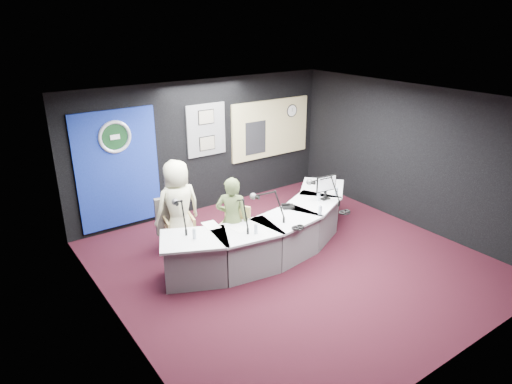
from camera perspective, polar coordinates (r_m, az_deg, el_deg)
ground at (r=8.05m, az=4.51°, el=-8.72°), size 6.00×6.00×0.00m
ceiling at (r=7.07m, az=5.17°, el=11.31°), size 6.00×6.00×0.02m
wall_back at (r=9.81m, az=-6.51°, el=5.71°), size 6.00×0.02×2.80m
wall_front at (r=5.71m, az=24.65°, el=-8.15°), size 6.00×0.02×2.80m
wall_left at (r=6.11m, az=-17.45°, el=-5.14°), size 0.02×6.00×2.80m
wall_right at (r=9.57m, az=18.80°, el=4.28°), size 0.02×6.00×2.80m
broadcast_desk at (r=8.22m, az=1.87°, el=-5.01°), size 4.50×1.90×0.75m
backdrop_panel at (r=9.11m, az=-16.87°, el=2.69°), size 1.60×0.05×2.30m
agency_seal at (r=8.90m, az=-17.23°, el=6.59°), size 0.63×0.07×0.63m
seal_center at (r=8.90m, az=-17.24°, el=6.60°), size 0.48×0.01×0.48m
pinboard at (r=9.72m, az=-6.25°, el=7.71°), size 0.90×0.04×1.10m
framed_photo_upper at (r=9.63m, az=-6.23°, el=9.29°), size 0.34×0.02×0.27m
framed_photo_lower at (r=9.76m, az=-6.10°, el=6.08°), size 0.34×0.02×0.27m
booth_window_frame at (r=10.67m, az=1.84°, el=7.95°), size 2.12×0.06×1.32m
booth_glow at (r=10.66m, az=1.87°, el=7.94°), size 2.00×0.02×1.20m
equipment_rack at (r=10.42m, az=-0.06°, el=6.79°), size 0.55×0.02×0.75m
wall_clock at (r=10.94m, az=4.51°, el=10.10°), size 0.28×0.01×0.28m
armchair_left at (r=8.28m, az=-9.60°, el=-3.86°), size 0.71×0.71×1.07m
armchair_right at (r=7.87m, az=-2.94°, el=-5.35°), size 0.76×0.76×0.98m
draped_jacket at (r=8.42m, az=-10.80°, el=-2.88°), size 0.51×0.20×0.70m
person_man at (r=8.15m, az=-9.74°, el=-1.85°), size 0.84×0.55×1.71m
person_woman at (r=7.75m, az=-2.98°, el=-3.53°), size 0.66×0.65×1.54m
computer_monitor at (r=8.63m, az=8.73°, el=1.08°), size 0.44×0.07×0.30m
desk_phone at (r=8.27m, az=4.03°, el=-1.83°), size 0.26×0.25×0.05m
headphones_near at (r=8.20m, az=11.01°, el=-2.46°), size 0.22×0.22×0.04m
headphones_far at (r=7.51m, az=5.25°, el=-4.42°), size 0.20×0.20×0.03m
paper_stack at (r=7.63m, az=-5.64°, el=-4.14°), size 0.27×0.36×0.00m
notepad at (r=7.49m, az=-2.25°, el=-4.56°), size 0.26×0.33×0.00m
boom_mic_a at (r=7.49m, az=-9.46°, el=-2.33°), size 0.25×0.73×0.60m
boom_mic_b at (r=7.44m, az=-1.99°, el=-2.22°), size 0.24×0.73×0.60m
boom_mic_c at (r=7.73m, az=1.55°, el=-1.29°), size 0.34×0.70×0.60m
boom_mic_d at (r=8.48m, az=8.53°, el=0.59°), size 0.34×0.70×0.60m
water_bottles at (r=7.80m, az=3.09°, el=-2.77°), size 3.16×0.56×0.18m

